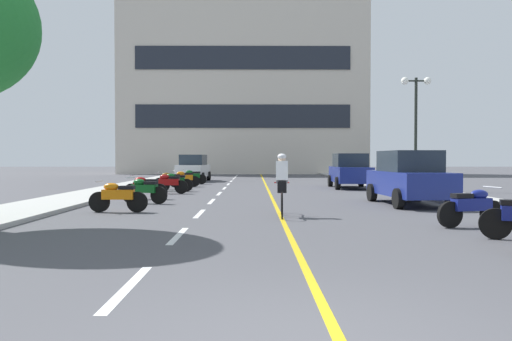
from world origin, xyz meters
name	(u,v)px	position (x,y,z in m)	size (l,w,h in m)	color
ground_plane	(263,189)	(0.00, 21.00, 0.00)	(140.00, 140.00, 0.00)	#47474C
curb_left	(134,185)	(-7.20, 24.00, 0.06)	(2.40, 72.00, 0.12)	#A8A8A3
curb_right	(389,185)	(7.20, 24.00, 0.06)	(2.40, 72.00, 0.12)	#A8A8A3
lane_dash_0	(128,287)	(-2.00, 2.00, 0.00)	(0.14, 2.20, 0.01)	silver
lane_dash_1	(178,236)	(-2.00, 6.00, 0.00)	(0.14, 2.20, 0.01)	silver
lane_dash_2	(200,214)	(-2.00, 10.00, 0.00)	(0.14, 2.20, 0.01)	silver
lane_dash_3	(212,201)	(-2.00, 14.00, 0.00)	(0.14, 2.20, 0.01)	silver
lane_dash_4	(219,194)	(-2.00, 18.00, 0.00)	(0.14, 2.20, 0.01)	silver
lane_dash_5	(224,188)	(-2.00, 22.00, 0.00)	(0.14, 2.20, 0.01)	silver
lane_dash_6	(228,184)	(-2.00, 26.00, 0.00)	(0.14, 2.20, 0.01)	silver
lane_dash_7	(231,181)	(-2.00, 30.00, 0.00)	(0.14, 2.20, 0.01)	silver
lane_dash_8	(234,179)	(-2.00, 34.00, 0.00)	(0.14, 2.20, 0.01)	silver
lane_dash_9	(235,177)	(-2.00, 38.00, 0.00)	(0.14, 2.20, 0.01)	silver
lane_dash_10	(237,175)	(-2.00, 42.00, 0.00)	(0.14, 2.20, 0.01)	silver
lane_dash_11	(238,174)	(-2.00, 46.00, 0.00)	(0.14, 2.20, 0.01)	silver
centre_line_yellow	(266,186)	(0.25, 24.00, 0.00)	(0.12, 66.00, 0.01)	gold
office_building	(243,82)	(-1.51, 48.05, 9.55)	(25.17, 6.23, 19.10)	beige
street_lamp_mid	(416,108)	(7.39, 20.06, 4.03)	(1.46, 0.36, 5.37)	black
parked_car_near	(409,178)	(4.76, 12.70, 0.92)	(2.10, 4.29, 1.82)	black
parked_car_mid	(350,171)	(4.61, 22.14, 0.92)	(2.00, 4.24, 1.82)	black
parked_car_far	(193,168)	(-4.60, 30.08, 0.92)	(2.13, 4.30, 1.82)	black
motorcycle_3	(472,206)	(4.46, 7.21, 0.47)	(1.68, 0.66, 0.92)	black
motorcycle_4	(118,196)	(-4.40, 10.36, 0.47)	(1.70, 0.60, 0.92)	black
motorcycle_5	(144,190)	(-4.26, 13.16, 0.47)	(1.66, 0.74, 0.92)	black
motorcycle_6	(145,187)	(-4.62, 14.98, 0.47)	(1.70, 0.60, 0.92)	black
motorcycle_7	(169,183)	(-4.23, 17.96, 0.47)	(1.70, 0.60, 0.92)	black
motorcycle_8	(175,181)	(-4.20, 19.47, 0.47)	(1.70, 0.60, 0.92)	black
motorcycle_9	(170,180)	(-4.66, 20.88, 0.47)	(1.70, 0.60, 0.92)	black
motorcycle_10	(184,178)	(-4.28, 23.20, 0.47)	(1.67, 0.70, 0.92)	black
motorcycle_11	(192,176)	(-4.18, 26.04, 0.47)	(1.70, 0.60, 0.92)	black
cyclist_rider	(282,183)	(0.28, 9.33, 0.89)	(0.42, 1.77, 1.71)	black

